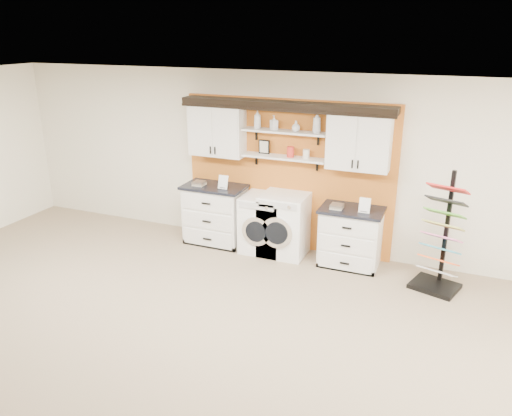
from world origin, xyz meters
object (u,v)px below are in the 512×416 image
at_px(dryer, 284,224).
at_px(base_cabinet_left, 215,214).
at_px(washer, 264,223).
at_px(sample_rack, 440,253).
at_px(base_cabinet_right, 350,237).

bearing_deg(dryer, base_cabinet_left, 179.84).
xyz_separation_m(washer, sample_rack, (2.66, -0.26, 0.06)).
distance_m(base_cabinet_left, sample_rack, 3.54).
distance_m(dryer, sample_rack, 2.34).
height_order(base_cabinet_left, dryer, base_cabinet_left).
height_order(base_cabinet_right, washer, washer).
height_order(base_cabinet_right, sample_rack, sample_rack).
bearing_deg(base_cabinet_right, washer, -179.86).
bearing_deg(base_cabinet_right, base_cabinet_left, -180.00).
height_order(base_cabinet_right, dryer, dryer).
relative_size(base_cabinet_right, washer, 1.00).
relative_size(base_cabinet_left, base_cabinet_right, 1.10).
distance_m(base_cabinet_right, washer, 1.39).
bearing_deg(sample_rack, base_cabinet_right, -174.40).
bearing_deg(washer, dryer, 0.00).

